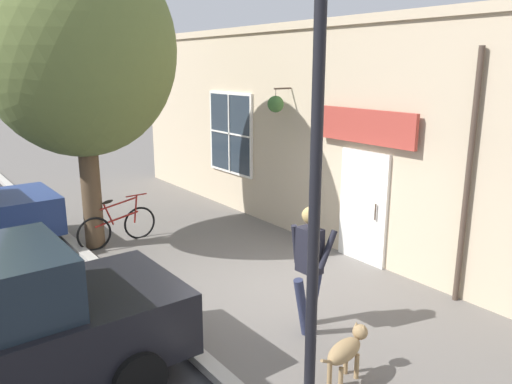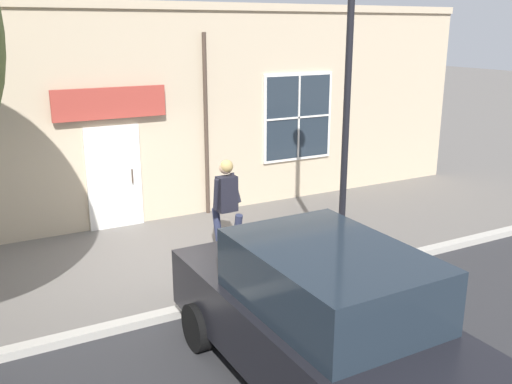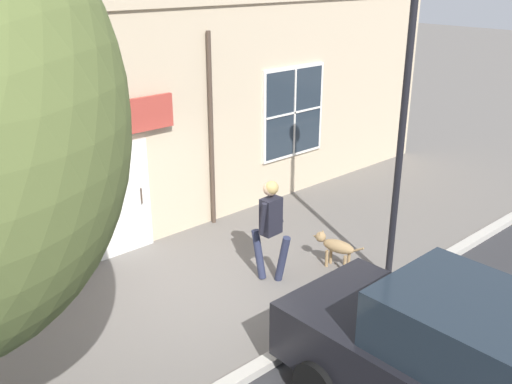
# 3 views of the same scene
# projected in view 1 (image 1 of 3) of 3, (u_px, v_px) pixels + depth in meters

# --- Properties ---
(ground_plane) EXTENTS (90.00, 90.00, 0.00)m
(ground_plane) POSITION_uv_depth(u_px,v_px,m) (271.00, 290.00, 8.23)
(ground_plane) COLOR #66605B
(storefront_facade) EXTENTS (0.95, 18.00, 4.46)m
(storefront_facade) POSITION_uv_depth(u_px,v_px,m) (373.00, 143.00, 9.03)
(storefront_facade) COLOR #C6B293
(storefront_facade) RESTS_ON ground_plane
(pedestrian_walking) EXTENTS (0.70, 0.55, 1.79)m
(pedestrian_walking) POSITION_uv_depth(u_px,v_px,m) (310.00, 256.00, 6.75)
(pedestrian_walking) COLOR #282D47
(pedestrian_walking) RESTS_ON ground_plane
(dog_on_leash) EXTENTS (0.99, 0.37, 0.62)m
(dog_on_leash) POSITION_uv_depth(u_px,v_px,m) (347.00, 349.00, 5.77)
(dog_on_leash) COLOR #997A51
(dog_on_leash) RESTS_ON ground_plane
(street_tree_by_curb) EXTENTS (3.67, 3.31, 5.92)m
(street_tree_by_curb) POSITION_uv_depth(u_px,v_px,m) (83.00, 54.00, 9.33)
(street_tree_by_curb) COLOR brown
(street_tree_by_curb) RESTS_ON ground_plane
(leaning_bicycle) EXTENTS (1.73, 0.19, 1.00)m
(leaning_bicycle) POSITION_uv_depth(u_px,v_px,m) (118.00, 226.00, 10.28)
(leaning_bicycle) COLOR black
(leaning_bicycle) RESTS_ON ground_plane
(street_lamp) EXTENTS (0.32, 0.32, 5.35)m
(street_lamp) POSITION_uv_depth(u_px,v_px,m) (318.00, 83.00, 4.23)
(street_lamp) COLOR black
(street_lamp) RESTS_ON ground_plane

